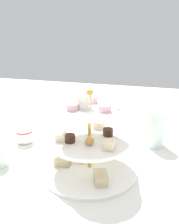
{
  "coord_description": "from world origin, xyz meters",
  "views": [
    {
      "loc": [
        -0.17,
        0.58,
        0.39
      ],
      "look_at": [
        0.0,
        0.0,
        0.18
      ],
      "focal_mm": 37.19,
      "sensor_mm": 36.0,
      "label": 1
    }
  ],
  "objects_px": {
    "tiered_serving_stand": "(89,146)",
    "water_glass_tall_right": "(156,129)",
    "butter_knife_right": "(80,127)",
    "teacup_with_saucer": "(25,137)"
  },
  "relations": [
    {
      "from": "tiered_serving_stand",
      "to": "teacup_with_saucer",
      "type": "distance_m",
      "value": 0.31
    },
    {
      "from": "teacup_with_saucer",
      "to": "butter_knife_right",
      "type": "relative_size",
      "value": 0.53
    },
    {
      "from": "butter_knife_right",
      "to": "water_glass_tall_right",
      "type": "bearing_deg",
      "value": 139.04
    },
    {
      "from": "teacup_with_saucer",
      "to": "water_glass_tall_right",
      "type": "bearing_deg",
      "value": -165.85
    },
    {
      "from": "tiered_serving_stand",
      "to": "water_glass_tall_right",
      "type": "relative_size",
      "value": 2.28
    },
    {
      "from": "water_glass_tall_right",
      "to": "butter_knife_right",
      "type": "height_order",
      "value": "water_glass_tall_right"
    },
    {
      "from": "water_glass_tall_right",
      "to": "teacup_with_saucer",
      "type": "bearing_deg",
      "value": 14.15
    },
    {
      "from": "tiered_serving_stand",
      "to": "water_glass_tall_right",
      "type": "height_order",
      "value": "tiered_serving_stand"
    },
    {
      "from": "water_glass_tall_right",
      "to": "tiered_serving_stand",
      "type": "bearing_deg",
      "value": 50.65
    },
    {
      "from": "tiered_serving_stand",
      "to": "water_glass_tall_right",
      "type": "distance_m",
      "value": 0.29
    }
  ]
}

